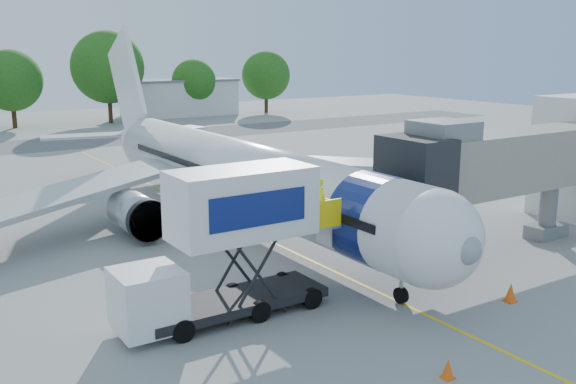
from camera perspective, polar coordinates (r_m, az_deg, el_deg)
ground at (r=32.84m, az=-1.36°, el=-4.51°), size 160.00×160.00×0.00m
guidance_line at (r=32.84m, az=-1.36°, el=-4.50°), size 0.15×70.00×0.01m
taxiway_strip at (r=71.34m, az=-19.37°, el=4.12°), size 120.00×10.00×0.01m
aircraft at (r=35.60m, az=-4.86°, el=1.69°), size 34.17×37.73×11.35m
jet_bridge at (r=31.84m, az=17.83°, el=2.38°), size 13.90×3.20×6.60m
catering_hiloader at (r=23.25m, az=-5.53°, el=-4.73°), size 8.51×2.44×5.50m
safety_cone_a at (r=26.75m, az=19.18°, el=-8.47°), size 0.47×0.47×0.75m
safety_cone_b at (r=20.48m, az=14.03°, el=-15.02°), size 0.39×0.39×0.62m
outbuilding_right at (r=96.96m, az=-9.61°, el=8.30°), size 16.40×7.40×5.30m
tree_d at (r=86.94m, az=-23.41°, el=9.08°), size 7.56×7.56×9.64m
tree_e at (r=88.45m, az=-15.73°, el=10.63°), size 9.45×9.45×12.05m
tree_f at (r=96.12m, az=-8.37°, el=9.70°), size 6.46×6.46×8.24m
tree_g at (r=99.84m, az=-1.97°, el=10.33°), size 7.37×7.37×9.40m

